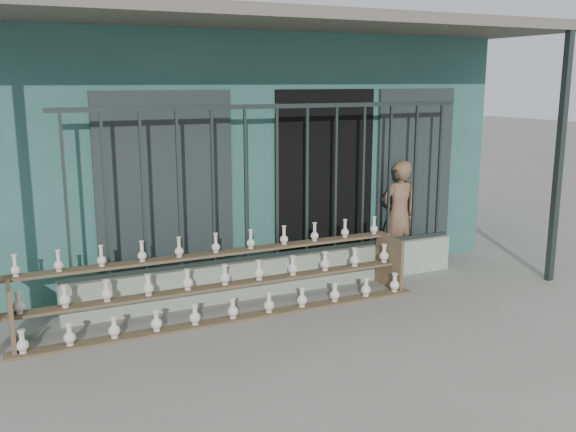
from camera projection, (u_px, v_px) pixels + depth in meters
name	position (u px, v px, depth m)	size (l,w,h in m)	color
ground	(330.00, 329.00, 6.60)	(60.00, 60.00, 0.00)	slate
workshop_building	(200.00, 138.00, 10.00)	(7.40, 6.60, 3.21)	#29574E
parapet_wall	(277.00, 274.00, 7.70)	(5.00, 0.20, 0.45)	gray
security_fence	(277.00, 182.00, 7.47)	(5.00, 0.04, 1.80)	#283330
shelf_rack	(225.00, 282.00, 6.97)	(4.50, 0.68, 0.85)	brown
elderly_woman	(399.00, 215.00, 8.62)	(0.54, 0.35, 1.47)	brown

